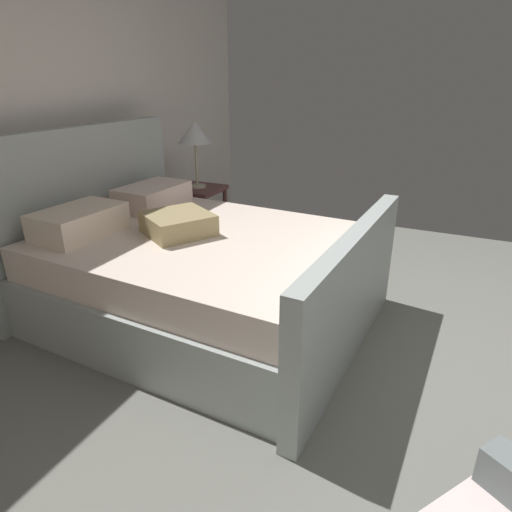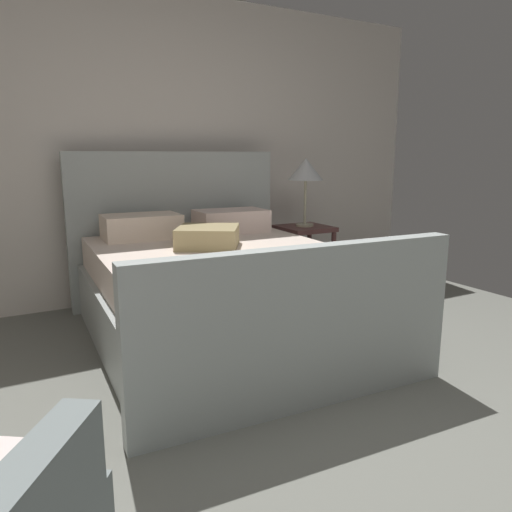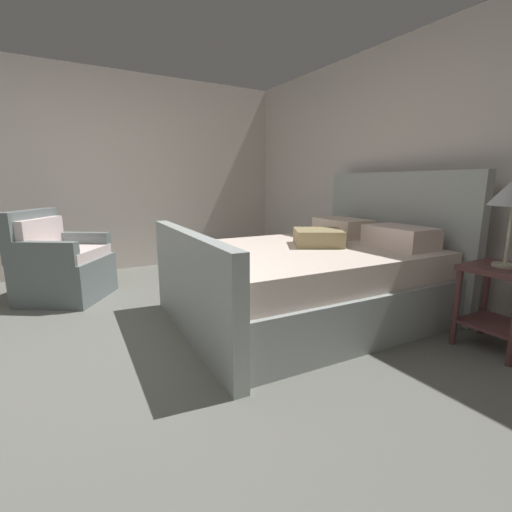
% 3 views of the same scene
% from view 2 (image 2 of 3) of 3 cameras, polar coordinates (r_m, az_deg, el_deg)
% --- Properties ---
extents(ground_plane, '(5.32, 5.80, 0.02)m').
position_cam_2_polar(ground_plane, '(2.19, 16.35, -23.57)').
color(ground_plane, slate).
extents(wall_back, '(5.44, 0.12, 2.56)m').
position_cam_2_polar(wall_back, '(4.39, -11.65, 11.98)').
color(wall_back, silver).
rests_on(wall_back, ground).
extents(bed, '(1.85, 2.25, 1.26)m').
position_cam_2_polar(bed, '(3.35, -4.27, -3.56)').
color(bed, '#A3ACA9').
rests_on(bed, ground).
extents(nightstand_right, '(0.44, 0.44, 0.60)m').
position_cam_2_polar(nightstand_right, '(4.53, 5.63, 1.01)').
color(nightstand_right, brown).
rests_on(nightstand_right, ground).
extents(table_lamp_right, '(0.31, 0.31, 0.61)m').
position_cam_2_polar(table_lamp_right, '(4.46, 5.81, 9.82)').
color(table_lamp_right, '#B7B293').
rests_on(table_lamp_right, nightstand_right).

